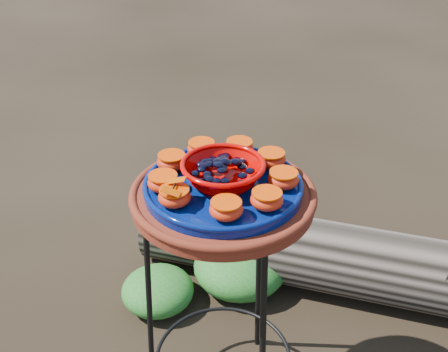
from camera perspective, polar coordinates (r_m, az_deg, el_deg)
The scene contains 18 objects.
plant_stand at distance 1.61m, azimuth -0.09°, elevation -13.21°, with size 0.44×0.44×0.70m, color black, non-canonical shape.
terracotta_saucer at distance 1.38m, azimuth -0.10°, elevation -2.22°, with size 0.45×0.45×0.04m, color #512513.
cobalt_plate at distance 1.36m, azimuth -0.10°, elevation -1.14°, with size 0.38×0.38×0.03m, color #000934.
red_bowl at distance 1.34m, azimuth -0.10°, elevation 0.29°, with size 0.19×0.19×0.05m, color #C40200, non-canonical shape.
glass_gems at distance 1.32m, azimuth -0.11°, elevation 1.76°, with size 0.15×0.15×0.03m, color black, non-canonical shape.
orange_half_0 at distance 1.27m, azimuth -5.05°, elevation -2.13°, with size 0.07×0.07×0.04m, color red.
orange_half_1 at distance 1.22m, azimuth 0.22°, elevation -3.43°, with size 0.07×0.07×0.04m, color red.
orange_half_2 at distance 1.26m, azimuth 4.36°, elevation -2.42°, with size 0.07×0.07×0.04m, color red.
orange_half_3 at distance 1.34m, azimuth 6.04°, elevation -0.33°, with size 0.07×0.07×0.04m, color red.
orange_half_4 at distance 1.42m, azimuth 4.80°, elevation 1.70°, with size 0.07×0.07×0.04m, color red.
orange_half_5 at distance 1.47m, azimuth 1.57°, elevation 2.85°, with size 0.07×0.07×0.04m, color red.
orange_half_6 at distance 1.46m, azimuth -2.30°, elevation 2.76°, with size 0.07×0.07×0.04m, color red.
orange_half_7 at distance 1.41m, azimuth -5.33°, elevation 1.45°, with size 0.07×0.07×0.04m, color red.
orange_half_8 at distance 1.33m, azimuth -6.19°, elevation -0.65°, with size 0.07×0.07×0.04m, color red.
butterfly at distance 1.26m, azimuth -5.11°, elevation -1.05°, with size 0.09×0.06×0.02m, color #C94400, non-canonical shape.
driftwood_log at distance 2.15m, azimuth 10.64°, elevation -8.07°, with size 1.43×0.38×0.27m, color black, non-canonical shape.
foliage_left at distance 2.10m, azimuth -6.76°, elevation -11.36°, with size 0.27×0.27×0.13m, color #1A5017.
foliage_back at distance 2.15m, azimuth 1.66°, elevation -8.99°, with size 0.35×0.35×0.18m, color #1A5017.
Camera 1 is at (0.60, -0.98, 1.48)m, focal length 45.00 mm.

